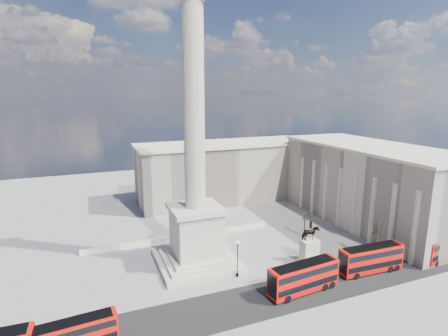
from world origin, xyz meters
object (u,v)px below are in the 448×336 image
red_bus_c (371,259)px  victorian_lamp (238,256)px  nelsons_column (195,195)px  red_bus_d (443,247)px  equestrian_statue (309,248)px  pedestrian_walking (325,267)px  pedestrian_crossing (316,256)px  pedestrian_standing (368,249)px  red_bus_a (74,335)px  red_bus_b (304,277)px

red_bus_c → victorian_lamp: 23.25m
nelsons_column → red_bus_d: nelsons_column is taller
red_bus_d → equestrian_statue: bearing=153.2°
pedestrian_walking → pedestrian_crossing: pedestrian_crossing is taller
pedestrian_standing → pedestrian_crossing: 11.10m
red_bus_c → red_bus_a: bearing=-175.6°
pedestrian_crossing → red_bus_a: bearing=59.4°
red_bus_a → red_bus_b: (32.92, 0.67, 0.39)m
red_bus_d → pedestrian_crossing: 24.01m
red_bus_b → red_bus_c: red_bus_b is taller
red_bus_b → pedestrian_crossing: bearing=39.3°
red_bus_a → red_bus_d: size_ratio=0.88×
red_bus_a → pedestrian_standing: 52.53m
red_bus_d → pedestrian_crossing: size_ratio=6.17×
red_bus_b → pedestrian_crossing: red_bus_b is taller
red_bus_b → equestrian_statue: equestrian_statue is taller
red_bus_a → red_bus_b: size_ratio=0.85×
pedestrian_walking → pedestrian_standing: size_ratio=0.86×
equestrian_statue → pedestrian_crossing: (1.42, -0.05, -1.85)m
red_bus_c → pedestrian_standing: bearing=52.3°
equestrian_statue → pedestrian_crossing: equestrian_statue is taller
red_bus_b → pedestrian_standing: size_ratio=6.62×
equestrian_statue → red_bus_b: bearing=-129.7°
pedestrian_crossing → pedestrian_walking: bearing=124.8°
red_bus_c → pedestrian_standing: size_ratio=6.48×
nelsons_column → pedestrian_walking: (19.82, -11.50, -12.13)m
red_bus_c → victorian_lamp: (-22.07, 7.18, 1.32)m
nelsons_column → victorian_lamp: 12.67m
red_bus_a → equestrian_statue: equestrian_statue is taller
nelsons_column → pedestrian_crossing: bearing=-19.7°
red_bus_c → red_bus_d: size_ratio=1.02×
equestrian_statue → victorian_lamp: bearing=179.7°
pedestrian_standing → red_bus_c: bearing=48.9°
nelsons_column → red_bus_a: nelsons_column is taller
red_bus_d → pedestrian_crossing: red_bus_d is taller
pedestrian_walking → pedestrian_crossing: bearing=49.8°
equestrian_statue → pedestrian_crossing: size_ratio=4.28×
red_bus_a → pedestrian_standing: red_bus_a is taller
red_bus_b → victorian_lamp: bearing=128.1°
red_bus_a → pedestrian_standing: size_ratio=5.60×
red_bus_b → red_bus_c: size_ratio=1.02×
victorian_lamp → pedestrian_standing: 26.99m
equestrian_statue → pedestrian_standing: equestrian_statue is taller
victorian_lamp → equestrian_statue: 14.40m
red_bus_b → equestrian_statue: bearing=45.0°
victorian_lamp → equestrian_statue: equestrian_statue is taller
victorian_lamp → pedestrian_crossing: size_ratio=3.44×
nelsons_column → pedestrian_walking: 25.93m
victorian_lamp → red_bus_d: bearing=-12.4°
red_bus_d → pedestrian_walking: red_bus_d is taller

